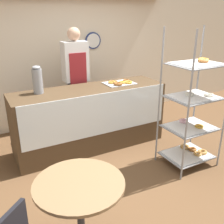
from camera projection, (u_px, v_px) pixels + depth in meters
ground_plane at (126, 181)px, 3.20m from camera, size 14.00×14.00×0.00m
back_wall at (62, 47)px, 4.48m from camera, size 10.00×0.30×2.70m
display_counter at (91, 118)px, 3.87m from camera, size 2.22×0.64×0.92m
pastry_rack at (192, 111)px, 3.33m from camera, size 0.66×0.53×1.78m
person_worker at (76, 79)px, 4.11m from camera, size 0.38×0.23×1.73m
cafe_table at (80, 201)px, 2.06m from camera, size 0.71×0.71×0.72m
coffee_carafe at (37, 80)px, 3.42m from camera, size 0.13×0.13×0.37m
donut_tray_counter at (120, 83)px, 3.92m from camera, size 0.44×0.33×0.05m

